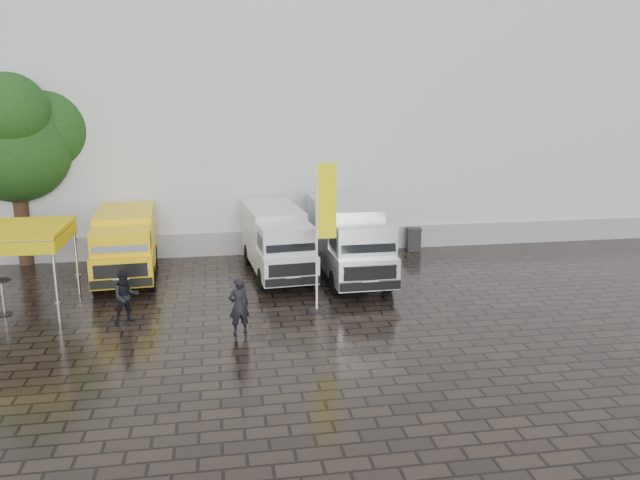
% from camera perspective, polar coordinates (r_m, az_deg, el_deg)
% --- Properties ---
extents(ground, '(120.00, 120.00, 0.00)m').
position_cam_1_polar(ground, '(20.01, 0.25, -6.78)').
color(ground, black).
rests_on(ground, ground).
extents(exhibition_hall, '(44.00, 16.00, 12.00)m').
position_cam_1_polar(exhibition_hall, '(34.90, -1.01, 11.94)').
color(exhibition_hall, silver).
rests_on(exhibition_hall, ground).
extents(hall_plinth, '(44.00, 0.15, 1.00)m').
position_cam_1_polar(hall_plinth, '(27.71, 1.52, 0.05)').
color(hall_plinth, gray).
rests_on(hall_plinth, ground).
extents(van_yellow, '(2.41, 5.51, 2.49)m').
position_cam_1_polar(van_yellow, '(24.50, -17.34, -0.57)').
color(van_yellow, yellow).
rests_on(van_yellow, ground).
extents(van_white, '(2.43, 5.99, 2.53)m').
position_cam_1_polar(van_white, '(23.98, -3.98, -0.22)').
color(van_white, silver).
rests_on(van_white, ground).
extents(van_silver, '(2.19, 6.36, 2.74)m').
position_cam_1_polar(van_silver, '(23.57, 2.66, -0.18)').
color(van_silver, silver).
rests_on(van_silver, ground).
extents(canopy_tent, '(3.17, 3.17, 2.75)m').
position_cam_1_polar(canopy_tent, '(21.90, -26.26, 0.61)').
color(canopy_tent, silver).
rests_on(canopy_tent, ground).
extents(flagpole, '(0.88, 0.50, 4.96)m').
position_cam_1_polar(flagpole, '(19.62, 0.22, 1.24)').
color(flagpole, black).
rests_on(flagpole, ground).
extents(tree, '(4.41, 4.41, 7.92)m').
position_cam_1_polar(tree, '(27.70, -26.37, 8.27)').
color(tree, black).
rests_on(tree, ground).
extents(cocktail_table, '(0.60, 0.60, 1.15)m').
position_cam_1_polar(cocktail_table, '(22.19, -27.01, -4.68)').
color(cocktail_table, black).
rests_on(cocktail_table, ground).
extents(wheelie_bin, '(0.72, 0.72, 1.02)m').
position_cam_1_polar(wheelie_bin, '(28.05, 8.57, 0.09)').
color(wheelie_bin, black).
rests_on(wheelie_bin, ground).
extents(person_front, '(0.71, 0.56, 1.70)m').
position_cam_1_polar(person_front, '(18.33, -7.42, -5.99)').
color(person_front, black).
rests_on(person_front, ground).
extents(person_tent, '(0.96, 0.85, 1.65)m').
position_cam_1_polar(person_tent, '(19.94, -17.33, -4.97)').
color(person_tent, black).
rests_on(person_tent, ground).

